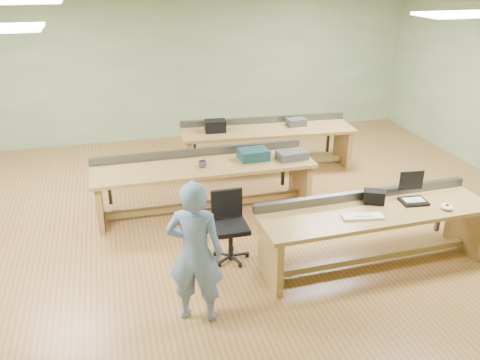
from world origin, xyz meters
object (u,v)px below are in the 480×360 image
(workbench_front, at_px, (374,223))
(camera_bag, at_px, (374,197))
(workbench_mid, at_px, (204,175))
(laptop_base, at_px, (413,201))
(task_chair, at_px, (230,235))
(drinks_can, at_px, (205,160))
(workbench_back, at_px, (267,138))
(parts_bin_teal, at_px, (253,154))
(mug, at_px, (202,164))
(person, at_px, (195,253))
(parts_bin_grey, at_px, (292,155))

(workbench_front, distance_m, camera_bag, 0.33)
(workbench_mid, relative_size, laptop_base, 10.45)
(task_chair, bearing_deg, drinks_can, 91.33)
(workbench_back, bearing_deg, parts_bin_teal, -111.43)
(mug, xyz_separation_m, drinks_can, (0.06, 0.11, 0.01))
(person, distance_m, laptop_base, 2.88)
(person, relative_size, parts_bin_grey, 3.60)
(person, height_order, mug, person)
(workbench_mid, distance_m, person, 2.55)
(workbench_back, xyz_separation_m, drinks_can, (-1.41, -1.41, 0.25))
(drinks_can, bearing_deg, workbench_front, -49.02)
(workbench_back, distance_m, laptop_base, 3.43)
(laptop_base, bearing_deg, camera_bag, 171.72)
(workbench_front, xyz_separation_m, laptop_base, (0.54, 0.04, 0.21))
(workbench_mid, xyz_separation_m, workbench_back, (1.43, 1.38, -0.00))
(mug, bearing_deg, workbench_front, -46.49)
(workbench_mid, distance_m, mug, 0.27)
(parts_bin_teal, bearing_deg, task_chair, -116.89)
(laptop_base, distance_m, camera_bag, 0.50)
(laptop_base, distance_m, drinks_can, 2.95)
(workbench_front, height_order, task_chair, task_chair)
(workbench_back, relative_size, parts_bin_teal, 7.16)
(laptop_base, relative_size, camera_bag, 1.26)
(camera_bag, xyz_separation_m, mug, (-1.82, 1.69, -0.04))
(workbench_back, distance_m, task_chair, 3.13)
(workbench_front, bearing_deg, parts_bin_teal, 114.06)
(mug, bearing_deg, parts_bin_grey, -0.23)
(workbench_mid, relative_size, workbench_back, 1.05)
(parts_bin_grey, bearing_deg, workbench_front, -78.12)
(person, relative_size, mug, 12.94)
(workbench_mid, xyz_separation_m, laptop_base, (2.27, -1.94, 0.20))
(workbench_back, bearing_deg, workbench_front, -80.90)
(workbench_mid, relative_size, mug, 26.52)
(mug, bearing_deg, drinks_can, 62.84)
(workbench_back, bearing_deg, drinks_can, -130.97)
(person, bearing_deg, parts_bin_grey, -108.45)
(workbench_back, height_order, drinks_can, drinks_can)
(task_chair, xyz_separation_m, drinks_can, (-0.03, 1.40, 0.48))
(person, xyz_separation_m, camera_bag, (2.35, 0.65, 0.04))
(person, bearing_deg, workbench_back, -96.71)
(workbench_back, relative_size, laptop_base, 9.97)
(parts_bin_teal, height_order, parts_bin_grey, parts_bin_teal)
(laptop_base, xyz_separation_m, mug, (-2.30, 1.81, 0.03))
(task_chair, relative_size, parts_bin_teal, 2.04)
(laptop_base, height_order, mug, mug)
(parts_bin_teal, xyz_separation_m, parts_bin_grey, (0.57, -0.13, -0.02))
(workbench_front, distance_m, laptop_base, 0.59)
(parts_bin_teal, bearing_deg, mug, -170.88)
(camera_bag, bearing_deg, mug, 161.80)
(laptop_base, bearing_deg, drinks_can, 145.04)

